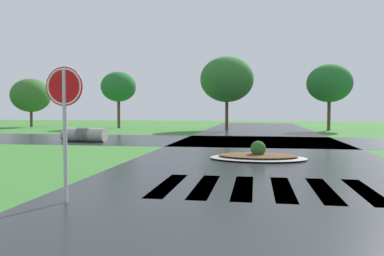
% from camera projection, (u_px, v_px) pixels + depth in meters
% --- Properties ---
extents(asphalt_roadway, '(9.24, 80.00, 0.01)m').
position_uv_depth(asphalt_roadway, '(261.00, 163.00, 13.08)').
color(asphalt_roadway, '#232628').
rests_on(asphalt_roadway, ground).
extents(asphalt_cross_road, '(90.00, 8.32, 0.01)m').
position_uv_depth(asphalt_cross_road, '(259.00, 141.00, 22.38)').
color(asphalt_cross_road, '#232628').
rests_on(asphalt_cross_road, ground).
extents(crosswalk_stripes, '(4.95, 2.98, 0.01)m').
position_uv_depth(crosswalk_stripes, '(263.00, 188.00, 9.00)').
color(crosswalk_stripes, white).
rests_on(crosswalk_stripes, ground).
extents(stop_sign, '(0.76, 0.08, 2.65)m').
position_uv_depth(stop_sign, '(64.00, 102.00, 7.52)').
color(stop_sign, '#B2B5BA').
rests_on(stop_sign, ground).
extents(median_island, '(3.52, 2.30, 0.68)m').
position_uv_depth(median_island, '(258.00, 156.00, 14.19)').
color(median_island, '#9E9B93').
rests_on(median_island, ground).
extents(drainage_pipe_stack, '(2.62, 0.98, 0.79)m').
position_uv_depth(drainage_pipe_stack, '(84.00, 135.00, 21.98)').
color(drainage_pipe_stack, '#9E9B93').
rests_on(drainage_pipe_stack, ground).
extents(background_treeline, '(43.71, 6.87, 6.55)m').
position_uv_depth(background_treeline, '(203.00, 86.00, 36.05)').
color(background_treeline, '#4C3823').
rests_on(background_treeline, ground).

